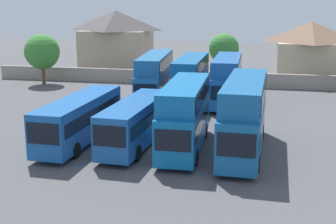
{
  "coord_description": "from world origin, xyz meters",
  "views": [
    {
      "loc": [
        7.21,
        -31.18,
        10.33
      ],
      "look_at": [
        0.0,
        3.0,
        1.86
      ],
      "focal_mm": 48.88,
      "sensor_mm": 36.0,
      "label": 1
    }
  ],
  "objects_px": {
    "bus_3": "(185,112)",
    "house_terrace_centre": "(310,51)",
    "tree_right_of_lot": "(224,49)",
    "tree_left_of_lot": "(42,52)",
    "house_terrace_left": "(116,42)",
    "bus_2": "(136,121)",
    "bus_1": "(80,117)",
    "bus_5": "(155,75)",
    "bus_6": "(191,78)",
    "bus_4": "(244,112)",
    "bus_7": "(227,78)"
  },
  "relations": [
    {
      "from": "bus_4",
      "to": "bus_7",
      "type": "bearing_deg",
      "value": -169.41
    },
    {
      "from": "bus_3",
      "to": "tree_left_of_lot",
      "type": "relative_size",
      "value": 1.62
    },
    {
      "from": "bus_1",
      "to": "bus_3",
      "type": "bearing_deg",
      "value": 91.55
    },
    {
      "from": "house_terrace_left",
      "to": "house_terrace_centre",
      "type": "height_order",
      "value": "house_terrace_left"
    },
    {
      "from": "bus_6",
      "to": "house_terrace_centre",
      "type": "distance_m",
      "value": 21.63
    },
    {
      "from": "bus_3",
      "to": "house_terrace_centre",
      "type": "bearing_deg",
      "value": 159.19
    },
    {
      "from": "house_terrace_centre",
      "to": "tree_right_of_lot",
      "type": "xyz_separation_m",
      "value": [
        -10.99,
        -4.46,
        0.48
      ]
    },
    {
      "from": "bus_5",
      "to": "house_terrace_left",
      "type": "bearing_deg",
      "value": -154.95
    },
    {
      "from": "bus_5",
      "to": "bus_6",
      "type": "height_order",
      "value": "bus_5"
    },
    {
      "from": "tree_left_of_lot",
      "to": "bus_2",
      "type": "bearing_deg",
      "value": -50.29
    },
    {
      "from": "house_terrace_left",
      "to": "bus_5",
      "type": "bearing_deg",
      "value": -60.2
    },
    {
      "from": "bus_5",
      "to": "house_terrace_left",
      "type": "height_order",
      "value": "house_terrace_left"
    },
    {
      "from": "bus_7",
      "to": "tree_left_of_lot",
      "type": "xyz_separation_m",
      "value": [
        -23.87,
        6.66,
        1.41
      ]
    },
    {
      "from": "bus_1",
      "to": "bus_7",
      "type": "bearing_deg",
      "value": 150.38
    },
    {
      "from": "bus_5",
      "to": "bus_4",
      "type": "bearing_deg",
      "value": 28.16
    },
    {
      "from": "bus_1",
      "to": "bus_7",
      "type": "height_order",
      "value": "bus_7"
    },
    {
      "from": "bus_3",
      "to": "tree_right_of_lot",
      "type": "bearing_deg",
      "value": 177.83
    },
    {
      "from": "house_terrace_left",
      "to": "tree_right_of_lot",
      "type": "height_order",
      "value": "house_terrace_left"
    },
    {
      "from": "bus_6",
      "to": "bus_7",
      "type": "relative_size",
      "value": 1.03
    },
    {
      "from": "bus_2",
      "to": "bus_7",
      "type": "distance_m",
      "value": 16.64
    },
    {
      "from": "bus_4",
      "to": "tree_left_of_lot",
      "type": "bearing_deg",
      "value": -128.67
    },
    {
      "from": "bus_2",
      "to": "bus_3",
      "type": "distance_m",
      "value": 3.7
    },
    {
      "from": "bus_3",
      "to": "bus_4",
      "type": "relative_size",
      "value": 0.89
    },
    {
      "from": "bus_7",
      "to": "tree_right_of_lot",
      "type": "xyz_separation_m",
      "value": [
        -1.45,
        12.16,
        1.75
      ]
    },
    {
      "from": "bus_4",
      "to": "house_terrace_centre",
      "type": "relative_size",
      "value": 1.29
    },
    {
      "from": "bus_1",
      "to": "tree_right_of_lot",
      "type": "distance_m",
      "value": 29.2
    },
    {
      "from": "bus_3",
      "to": "bus_7",
      "type": "relative_size",
      "value": 0.94
    },
    {
      "from": "bus_3",
      "to": "bus_7",
      "type": "xyz_separation_m",
      "value": [
        1.63,
        15.78,
        0.01
      ]
    },
    {
      "from": "bus_1",
      "to": "bus_4",
      "type": "distance_m",
      "value": 12.1
    },
    {
      "from": "bus_1",
      "to": "house_terrace_left",
      "type": "distance_m",
      "value": 34.11
    },
    {
      "from": "bus_6",
      "to": "house_terrace_left",
      "type": "relative_size",
      "value": 1.14
    },
    {
      "from": "bus_4",
      "to": "tree_right_of_lot",
      "type": "height_order",
      "value": "tree_right_of_lot"
    },
    {
      "from": "bus_7",
      "to": "bus_6",
      "type": "bearing_deg",
      "value": -83.99
    },
    {
      "from": "bus_4",
      "to": "tree_left_of_lot",
      "type": "xyz_separation_m",
      "value": [
        -26.36,
        22.28,
        1.23
      ]
    },
    {
      "from": "bus_4",
      "to": "bus_6",
      "type": "bearing_deg",
      "value": -156.32
    },
    {
      "from": "bus_1",
      "to": "tree_left_of_lot",
      "type": "height_order",
      "value": "tree_left_of_lot"
    },
    {
      "from": "bus_5",
      "to": "tree_right_of_lot",
      "type": "relative_size",
      "value": 1.86
    },
    {
      "from": "bus_5",
      "to": "house_terrace_left",
      "type": "relative_size",
      "value": 1.21
    },
    {
      "from": "bus_6",
      "to": "tree_right_of_lot",
      "type": "distance_m",
      "value": 12.94
    },
    {
      "from": "house_terrace_left",
      "to": "tree_left_of_lot",
      "type": "bearing_deg",
      "value": -120.84
    },
    {
      "from": "house_terrace_centre",
      "to": "bus_5",
      "type": "bearing_deg",
      "value": -135.76
    },
    {
      "from": "bus_4",
      "to": "tree_left_of_lot",
      "type": "height_order",
      "value": "tree_left_of_lot"
    },
    {
      "from": "bus_1",
      "to": "house_terrace_centre",
      "type": "bearing_deg",
      "value": 151.08
    },
    {
      "from": "bus_6",
      "to": "bus_2",
      "type": "bearing_deg",
      "value": -6.61
    },
    {
      "from": "bus_3",
      "to": "house_terrace_centre",
      "type": "height_order",
      "value": "house_terrace_centre"
    },
    {
      "from": "house_terrace_left",
      "to": "tree_left_of_lot",
      "type": "distance_m",
      "value": 12.39
    },
    {
      "from": "bus_1",
      "to": "bus_6",
      "type": "xyz_separation_m",
      "value": [
        5.89,
        15.31,
        0.73
      ]
    },
    {
      "from": "bus_1",
      "to": "tree_left_of_lot",
      "type": "xyz_separation_m",
      "value": [
        -14.3,
        22.43,
        2.19
      ]
    },
    {
      "from": "house_terrace_centre",
      "to": "tree_right_of_lot",
      "type": "relative_size",
      "value": 1.39
    },
    {
      "from": "bus_4",
      "to": "house_terrace_centre",
      "type": "height_order",
      "value": "house_terrace_centre"
    }
  ]
}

